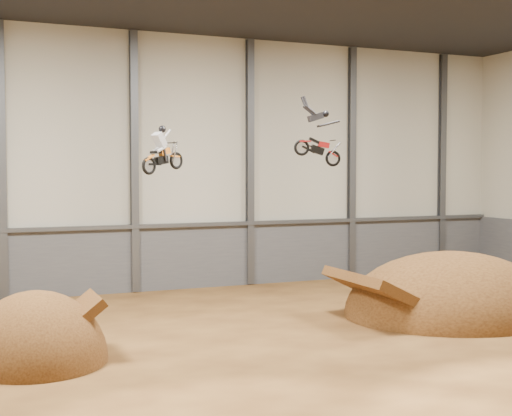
{
  "coord_description": "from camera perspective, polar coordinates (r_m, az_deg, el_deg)",
  "views": [
    {
      "loc": [
        -12.09,
        -22.75,
        6.53
      ],
      "look_at": [
        -0.83,
        4.0,
        5.01
      ],
      "focal_mm": 50.0,
      "sensor_mm": 36.0,
      "label": 1
    }
  ],
  "objects": [
    {
      "name": "steel_column_5",
      "position": [
        47.3,
        14.65,
        3.47
      ],
      "size": [
        0.4,
        0.36,
        13.9
      ],
      "primitive_type": "cube",
      "color": "#47494F",
      "rests_on": "ground"
    },
    {
      "name": "fmx_rider_b",
      "position": [
        28.24,
        4.76,
        6.08
      ],
      "size": [
        3.27,
        1.29,
        2.95
      ],
      "primitive_type": null,
      "rotation": [
        0.0,
        0.31,
        -0.17
      ],
      "color": "red"
    },
    {
      "name": "takeoff_ramp",
      "position": [
        26.1,
        -17.18,
        -11.63
      ],
      "size": [
        4.84,
        5.59,
        4.84
      ],
      "primitive_type": "ellipsoid",
      "color": "#412510",
      "rests_on": "ground"
    },
    {
      "name": "steel_column_4",
      "position": [
        43.57,
        7.66,
        3.59
      ],
      "size": [
        0.4,
        0.36,
        13.9
      ],
      "primitive_type": "cube",
      "color": "#47494F",
      "rests_on": "ground"
    },
    {
      "name": "steel_rail",
      "position": [
        39.52,
        -4.94,
        -1.34
      ],
      "size": [
        39.8,
        0.35,
        0.2
      ],
      "primitive_type": "cube",
      "color": "#47494F",
      "rests_on": "lower_band_back"
    },
    {
      "name": "fmx_rider_a",
      "position": [
        28.47,
        -7.4,
        4.88
      ],
      "size": [
        2.54,
        1.9,
        2.27
      ],
      "primitive_type": null,
      "rotation": [
        0.0,
        -0.14,
        0.5
      ],
      "color": "orange"
    },
    {
      "name": "floor",
      "position": [
        26.58,
        5.1,
        -11.24
      ],
      "size": [
        40.0,
        40.0,
        0.0
      ],
      "primitive_type": "plane",
      "color": "#513015",
      "rests_on": "ground"
    },
    {
      "name": "steel_column_1",
      "position": [
        37.61,
        -19.67,
        3.54
      ],
      "size": [
        0.4,
        0.36,
        13.9
      ],
      "primitive_type": "cube",
      "color": "#47494F",
      "rests_on": "ground"
    },
    {
      "name": "back_wall",
      "position": [
        39.64,
        -5.07,
        3.66
      ],
      "size": [
        40.0,
        0.1,
        14.0
      ],
      "primitive_type": "cube",
      "color": "#BCB9A7",
      "rests_on": "ground"
    },
    {
      "name": "steel_column_3",
      "position": [
        40.6,
        -0.49,
        3.66
      ],
      "size": [
        0.4,
        0.36,
        13.9
      ],
      "primitive_type": "cube",
      "color": "#47494F",
      "rests_on": "ground"
    },
    {
      "name": "lower_band_back",
      "position": [
        39.83,
        -4.99,
        -3.91
      ],
      "size": [
        39.8,
        0.18,
        3.5
      ],
      "primitive_type": "cube",
      "color": "#505258",
      "rests_on": "ground"
    },
    {
      "name": "steel_column_2",
      "position": [
        38.56,
        -9.71,
        3.65
      ],
      "size": [
        0.4,
        0.36,
        13.9
      ],
      "primitive_type": "cube",
      "color": "#47494F",
      "rests_on": "ground"
    },
    {
      "name": "landing_ramp",
      "position": [
        33.84,
        15.34,
        -8.24
      ],
      "size": [
        9.98,
        8.83,
        5.76
      ],
      "primitive_type": "ellipsoid",
      "color": "#412510",
      "rests_on": "ground"
    }
  ]
}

